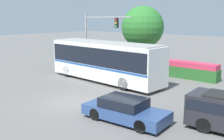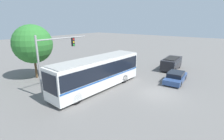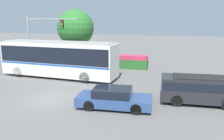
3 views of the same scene
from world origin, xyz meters
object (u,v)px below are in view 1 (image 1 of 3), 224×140
at_px(traffic_light_pole, 96,33).
at_px(street_tree_left, 143,27).
at_px(city_bus, 104,59).
at_px(sedan_foreground, 125,110).

relative_size(traffic_light_pole, street_tree_left, 0.88).
relative_size(city_bus, sedan_foreground, 2.40).
xyz_separation_m(city_bus, street_tree_left, (-2.16, 8.74, 2.43)).
xyz_separation_m(sedan_foreground, street_tree_left, (-9.25, 14.89, 3.75)).
relative_size(sedan_foreground, street_tree_left, 0.70).
height_order(sedan_foreground, street_tree_left, street_tree_left).
distance_m(city_bus, sedan_foreground, 9.48).
relative_size(sedan_foreground, traffic_light_pole, 0.79).
bearing_deg(sedan_foreground, traffic_light_pole, 135.85).
xyz_separation_m(city_bus, sedan_foreground, (7.09, -6.15, -1.32)).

